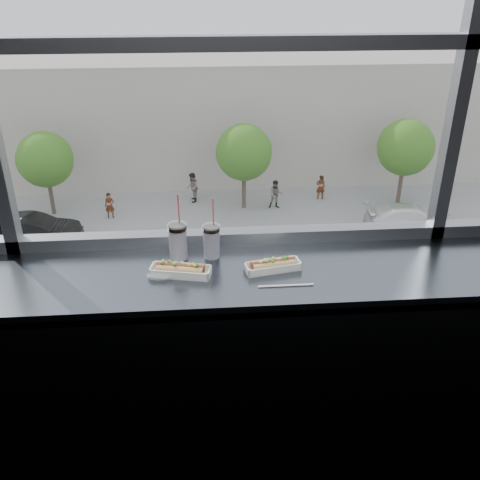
{
  "coord_description": "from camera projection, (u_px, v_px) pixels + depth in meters",
  "views": [
    {
      "loc": [
        -0.13,
        -0.77,
        2.27
      ],
      "look_at": [
        0.02,
        1.23,
        1.25
      ],
      "focal_mm": 40.0,
      "sensor_mm": 36.0,
      "label": 1
    }
  ],
  "objects": [
    {
      "name": "wall_back_lower",
      "position": [
        232.0,
        335.0,
        2.8
      ],
      "size": [
        6.0,
        0.0,
        6.0
      ],
      "primitive_type": "plane",
      "rotation": [
        1.57,
        0.0,
        0.0
      ],
      "color": "black",
      "rests_on": "ground"
    },
    {
      "name": "counter",
      "position": [
        235.0,
        277.0,
        2.32
      ],
      "size": [
        6.0,
        0.55,
        0.06
      ],
      "primitive_type": "cube",
      "color": "slate",
      "rests_on": "ground"
    },
    {
      "name": "counter_fascia",
      "position": [
        239.0,
        409.0,
        2.33
      ],
      "size": [
        6.0,
        0.04,
        1.04
      ],
      "primitive_type": "cube",
      "color": "slate",
      "rests_on": "ground"
    },
    {
      "name": "hotdog_tray_left",
      "position": [
        181.0,
        270.0,
        2.27
      ],
      "size": [
        0.27,
        0.14,
        0.06
      ],
      "rotation": [
        0.0,
        0.0,
        -0.21
      ],
      "color": "white",
      "rests_on": "counter"
    },
    {
      "name": "hotdog_tray_right",
      "position": [
        273.0,
        265.0,
        2.31
      ],
      "size": [
        0.25,
        0.12,
        0.06
      ],
      "rotation": [
        0.0,
        0.0,
        0.19
      ],
      "color": "white",
      "rests_on": "counter"
    },
    {
      "name": "soda_cup_left",
      "position": [
        178.0,
        239.0,
        2.37
      ],
      "size": [
        0.09,
        0.09,
        0.32
      ],
      "color": "white",
      "rests_on": "counter"
    },
    {
      "name": "soda_cup_right",
      "position": [
        212.0,
        240.0,
        2.39
      ],
      "size": [
        0.08,
        0.08,
        0.3
      ],
      "color": "white",
      "rests_on": "counter"
    },
    {
      "name": "loose_straw",
      "position": [
        286.0,
        286.0,
        2.2
      ],
      "size": [
        0.23,
        0.01,
        0.01
      ],
      "primitive_type": "cylinder",
      "rotation": [
        0.0,
        1.57,
        0.0
      ],
      "color": "white",
      "rests_on": "counter"
    },
    {
      "name": "wrapper",
      "position": [
        160.0,
        275.0,
        2.26
      ],
      "size": [
        0.11,
        0.08,
        0.03
      ],
      "primitive_type": "ellipsoid",
      "color": "silver",
      "rests_on": "counter"
    },
    {
      "name": "plaza_ground",
      "position": [
        200.0,
        138.0,
        46.68
      ],
      "size": [
        120.0,
        120.0,
        0.0
      ],
      "primitive_type": "plane",
      "color": "gray",
      "rests_on": "ground"
    },
    {
      "name": "street_asphalt",
      "position": [
        207.0,
        275.0,
        25.8
      ],
      "size": [
        80.0,
        10.0,
        0.06
      ],
      "primitive_type": "cube",
      "color": "black",
      "rests_on": "plaza_ground"
    },
    {
      "name": "far_sidewalk",
      "position": [
        204.0,
        209.0,
        32.91
      ],
      "size": [
        80.0,
        6.0,
        0.04
      ],
      "primitive_type": "cube",
      "color": "gray",
      "rests_on": "plaza_ground"
    },
    {
      "name": "far_building",
      "position": [
        200.0,
        107.0,
        39.98
      ],
      "size": [
        50.0,
        14.0,
        8.0
      ],
      "primitive_type": "cube",
      "color": "#B8AEA2",
      "rests_on": "plaza_ground"
    },
    {
      "name": "car_near_d",
      "position": [
        356.0,
        298.0,
        22.22
      ],
      "size": [
        3.1,
        6.1,
        1.95
      ],
      "primitive_type": "imported",
      "rotation": [
        0.0,
        0.0,
        1.69
      ],
      "color": "#BBB698",
      "rests_on": "street_asphalt"
    },
    {
      "name": "car_far_a",
      "position": [
        33.0,
        226.0,
        28.22
      ],
      "size": [
        2.7,
        6.38,
        2.12
      ],
      "primitive_type": "imported",
      "rotation": [
        0.0,
        0.0,
        1.56
      ],
      "color": "black",
      "rests_on": "street_asphalt"
    },
    {
      "name": "car_far_c",
      "position": [
        412.0,
        214.0,
        29.69
      ],
      "size": [
        2.87,
        6.14,
        2.0
      ],
      "primitive_type": "imported",
      "rotation": [
        0.0,
        0.0,
        1.51
      ],
      "color": "white",
      "rests_on": "street_asphalt"
    },
    {
      "name": "pedestrian_a",
      "position": [
        109.0,
        203.0,
        31.3
      ],
      "size": [
        0.82,
        0.62,
        1.86
      ],
      "primitive_type": "imported",
      "color": "#66605B",
      "rests_on": "far_sidewalk"
    },
    {
      "name": "pedestrian_d",
      "position": [
        321.0,
        185.0,
        33.88
      ],
      "size": [
        0.85,
        0.64,
        1.92
      ],
      "primitive_type": "imported",
      "rotation": [
        0.0,
        0.0,
        3.14
      ],
      "color": "#66605B",
      "rests_on": "far_sidewalk"
    },
    {
      "name": "pedestrian_c",
      "position": [
        276.0,
        192.0,
        32.55
      ],
      "size": [
        0.95,
        0.71,
        2.13
      ],
      "primitive_type": "imported",
      "color": "#66605B",
      "rests_on": "far_sidewalk"
    },
    {
      "name": "pedestrian_b",
      "position": [
        192.0,
        185.0,
        33.39
      ],
      "size": [
        0.76,
        1.01,
        2.27
      ],
      "primitive_type": "imported",
      "rotation": [
        0.0,
        0.0,
        4.71
      ],
      "color": "#66605B",
      "rests_on": "far_sidewalk"
    },
    {
      "name": "tree_left",
      "position": [
        45.0,
        160.0,
        30.73
      ],
      "size": [
        3.24,
        3.24,
        5.06
      ],
      "color": "#47382B",
      "rests_on": "far_sidewalk"
    },
    {
      "name": "tree_center",
      "position": [
        244.0,
        153.0,
        31.47
      ],
      "size": [
        3.37,
        3.37,
        5.26
      ],
      "color": "#47382B",
      "rests_on": "far_sidewalk"
    },
    {
      "name": "tree_right",
      "position": [
        406.0,
        148.0,
        32.13
      ],
      "size": [
        3.43,
        3.43,
        5.36
      ],
      "color": "#47382B",
      "rests_on": "far_sidewalk"
    }
  ]
}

